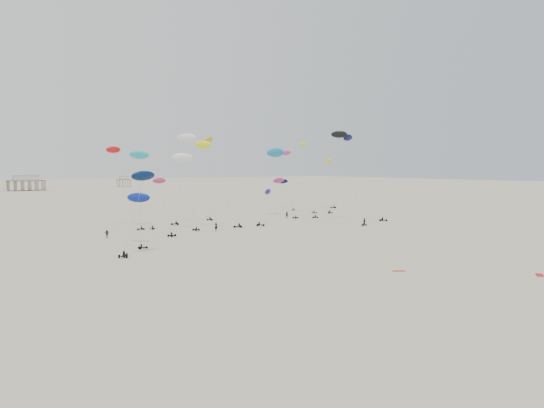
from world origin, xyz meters
TOP-DOWN VIEW (x-y plane):
  - ground_plane at (0.00, 200.00)m, footprint 900.00×900.00m
  - pavilion_main at (-10.00, 350.00)m, footprint 21.00×13.00m
  - pavilion_small at (60.00, 380.00)m, footprint 9.00×7.00m
  - rig_0 at (5.77, 128.97)m, footprint 4.74×6.99m
  - rig_1 at (44.37, 130.00)m, footprint 6.26×11.34m
  - rig_2 at (33.18, 104.15)m, footprint 6.12×15.83m
  - rig_3 at (-20.68, 123.25)m, footprint 8.44×13.38m
  - rig_4 at (40.89, 139.37)m, footprint 5.06×15.53m
  - rig_5 at (-31.21, 81.03)m, footprint 7.55×4.22m
  - rig_6 at (39.02, 104.82)m, footprint 9.16×11.14m
  - rig_7 at (11.75, 109.56)m, footprint 8.40×7.48m
  - rig_8 at (-9.70, 111.04)m, footprint 5.16×7.85m
  - rig_9 at (-2.36, 111.01)m, footprint 9.72×8.85m
  - rig_10 at (-3.86, 123.79)m, footprint 8.69×6.78m
  - rig_11 at (-18.28, 101.33)m, footprint 4.25×4.10m
  - rig_12 at (29.15, 125.03)m, footprint 7.92×14.30m
  - rig_13 at (-16.87, 121.75)m, footprint 5.97×10.75m
  - rig_14 at (-26.78, 93.41)m, footprint 5.24×10.06m
  - rig_15 at (27.66, 127.94)m, footprint 6.74×13.30m
  - rig_16 at (46.69, 151.79)m, footprint 8.16×16.78m
  - rig_17 at (61.15, 143.63)m, footprint 5.13×6.39m
  - spectator_0 at (-4.84, 104.36)m, footprint 0.99×1.02m
  - spectator_1 at (32.81, 95.01)m, footprint 1.14×0.98m
  - spectator_2 at (-29.68, 105.36)m, footprint 1.36×0.92m
  - spectator_3 at (26.37, 120.70)m, footprint 1.02×0.97m
  - grounded_kite_a at (9.31, 35.03)m, footprint 2.31×2.02m
  - grounded_kite_b at (-4.75, 47.59)m, footprint 1.92×1.48m

SIDE VIEW (x-z plane):
  - ground_plane at x=0.00m, z-range 0.00..0.00m
  - spectator_0 at x=-4.84m, z-range -1.16..1.16m
  - spectator_1 at x=32.81m, z-range -1.01..1.01m
  - spectator_2 at x=-29.68m, z-range -1.06..1.06m
  - spectator_3 at x=26.37m, z-range -1.15..1.15m
  - grounded_kite_a at x=9.31m, z-range -0.04..0.04m
  - grounded_kite_b at x=-4.75m, z-range -0.04..0.04m
  - pavilion_small at x=60.00m, z-range -0.51..7.49m
  - pavilion_main at x=-10.00m, z-range -0.68..9.12m
  - rig_7 at x=11.75m, z-range 0.03..9.98m
  - rig_11 at x=-18.28m, z-range -0.19..12.37m
  - rig_14 at x=-26.78m, z-range 1.91..12.87m
  - rig_16 at x=46.69m, z-range -0.66..16.18m
  - rig_12 at x=29.15m, z-range 0.48..16.37m
  - rig_5 at x=-31.21m, z-range 2.49..16.92m
  - rig_1 at x=44.37m, z-range -0.38..22.91m
  - rig_17 at x=61.15m, z-range 4.62..22.82m
  - rig_8 at x=-9.70m, z-range 5.53..23.69m
  - rig_3 at x=-20.68m, z-range 3.92..25.55m
  - rig_9 at x=-2.36m, z-range 4.30..25.71m
  - rig_13 at x=-16.87m, z-range 6.38..25.64m
  - rig_4 at x=40.89m, z-range 5.33..27.51m
  - rig_6 at x=39.02m, z-range 4.58..28.88m
  - rig_0 at x=5.77m, z-range 5.72..29.22m
  - rig_15 at x=27.66m, z-range 7.17..28.77m
  - rig_10 at x=-3.86m, z-range 7.03..30.64m
  - rig_2 at x=33.18m, z-range 6.84..32.75m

